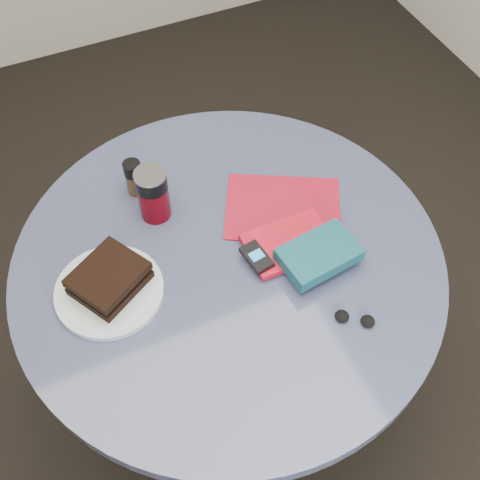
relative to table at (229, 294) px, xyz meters
name	(u,v)px	position (x,y,z in m)	size (l,w,h in m)	color
ground	(232,386)	(0.00, 0.00, -0.59)	(4.00, 4.00, 0.00)	black
table	(229,294)	(0.00, 0.00, 0.00)	(1.00, 1.00, 0.75)	black
plate	(109,291)	(-0.28, 0.02, 0.17)	(0.24, 0.24, 0.02)	silver
sandwich	(109,278)	(-0.27, 0.03, 0.20)	(0.19, 0.18, 0.05)	black
soda_can	(153,194)	(-0.11, 0.19, 0.23)	(0.08, 0.08, 0.14)	#5A040E
pepper_grinder	(134,177)	(-0.13, 0.28, 0.21)	(0.06, 0.06, 0.10)	#49351F
magazine	(283,208)	(0.18, 0.08, 0.17)	(0.28, 0.21, 0.00)	maroon
red_book	(289,243)	(0.14, -0.03, 0.18)	(0.20, 0.13, 0.02)	#B20E22
novel	(319,254)	(0.18, -0.10, 0.20)	(0.17, 0.11, 0.03)	#114552
mp3_player	(257,257)	(0.05, -0.04, 0.19)	(0.06, 0.09, 0.01)	black
headphones	(355,319)	(0.18, -0.26, 0.17)	(0.09, 0.08, 0.02)	black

